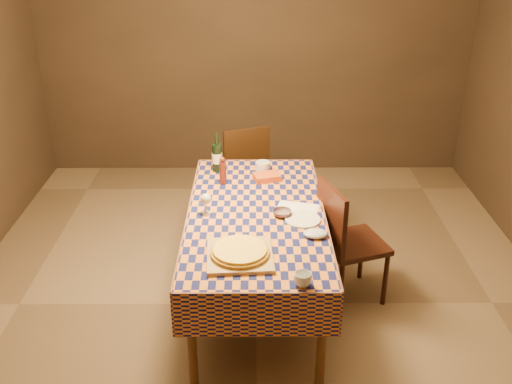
# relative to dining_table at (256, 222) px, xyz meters

# --- Properties ---
(room) EXTENTS (5.00, 5.10, 2.70)m
(room) POSITION_rel_dining_table_xyz_m (0.00, 0.00, 0.66)
(room) COLOR brown
(room) RESTS_ON ground
(dining_table) EXTENTS (0.94, 1.84, 0.77)m
(dining_table) POSITION_rel_dining_table_xyz_m (0.00, 0.00, 0.00)
(dining_table) COLOR brown
(dining_table) RESTS_ON ground
(cutting_board) EXTENTS (0.41, 0.41, 0.02)m
(cutting_board) POSITION_rel_dining_table_xyz_m (-0.10, -0.56, 0.09)
(cutting_board) COLOR #A1834B
(cutting_board) RESTS_ON dining_table
(pizza) EXTENTS (0.43, 0.43, 0.04)m
(pizza) POSITION_rel_dining_table_xyz_m (-0.10, -0.56, 0.12)
(pizza) COLOR #9B6919
(pizza) RESTS_ON cutting_board
(pepper_mill) EXTENTS (0.06, 0.06, 0.22)m
(pepper_mill) POSITION_rel_dining_table_xyz_m (-0.25, 0.46, 0.18)
(pepper_mill) COLOR #4D1912
(pepper_mill) RESTS_ON dining_table
(bowl) EXTENTS (0.16, 0.16, 0.04)m
(bowl) POSITION_rel_dining_table_xyz_m (0.18, -0.05, 0.10)
(bowl) COLOR #5E454F
(bowl) RESTS_ON dining_table
(wine_glass) EXTENTS (0.08, 0.08, 0.15)m
(wine_glass) POSITION_rel_dining_table_xyz_m (-0.34, -0.01, 0.18)
(wine_glass) COLOR silver
(wine_glass) RESTS_ON dining_table
(wine_bottle) EXTENTS (0.10, 0.10, 0.31)m
(wine_bottle) POSITION_rel_dining_table_xyz_m (-0.30, 0.70, 0.19)
(wine_bottle) COLOR black
(wine_bottle) RESTS_ON dining_table
(deli_tub) EXTENTS (0.14, 0.14, 0.09)m
(deli_tub) POSITION_rel_dining_table_xyz_m (0.06, 0.66, 0.12)
(deli_tub) COLOR #B8BCBF
(deli_tub) RESTS_ON dining_table
(takeout_container) EXTENTS (0.22, 0.18, 0.05)m
(takeout_container) POSITION_rel_dining_table_xyz_m (0.09, 0.52, 0.10)
(takeout_container) COLOR #B14317
(takeout_container) RESTS_ON dining_table
(white_plate) EXTENTS (0.29, 0.29, 0.01)m
(white_plate) POSITION_rel_dining_table_xyz_m (0.31, -0.11, 0.08)
(white_plate) COLOR silver
(white_plate) RESTS_ON dining_table
(tumbler) EXTENTS (0.10, 0.10, 0.08)m
(tumbler) POSITION_rel_dining_table_xyz_m (0.25, -0.85, 0.12)
(tumbler) COLOR silver
(tumbler) RESTS_ON dining_table
(flour_patch) EXTENTS (0.33, 0.28, 0.00)m
(flour_patch) POSITION_rel_dining_table_xyz_m (0.28, 0.03, 0.08)
(flour_patch) COLOR white
(flour_patch) RESTS_ON dining_table
(flour_bag) EXTENTS (0.16, 0.12, 0.04)m
(flour_bag) POSITION_rel_dining_table_xyz_m (0.37, -0.33, 0.10)
(flour_bag) COLOR #ADC0DE
(flour_bag) RESTS_ON dining_table
(chair_far) EXTENTS (0.54, 0.55, 0.93)m
(chair_far) POSITION_rel_dining_table_xyz_m (-0.11, 1.33, -0.17)
(chair_far) COLOR black
(chair_far) RESTS_ON ground
(chair_right) EXTENTS (0.54, 0.54, 0.93)m
(chair_right) POSITION_rel_dining_table_xyz_m (0.63, 0.08, -0.17)
(chair_right) COLOR black
(chair_right) RESTS_ON ground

